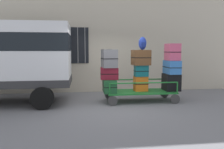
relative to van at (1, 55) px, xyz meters
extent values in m
plane|color=slate|center=(3.60, -0.45, -1.65)|extent=(40.00, 40.00, 0.00)
cube|color=#BCB29E|center=(3.60, 2.00, 0.85)|extent=(12.00, 0.30, 5.00)
cube|color=black|center=(2.34, 1.83, 0.35)|extent=(1.20, 0.04, 1.50)
cylinder|color=gray|center=(1.89, 1.79, 0.35)|extent=(0.03, 0.03, 1.50)
cylinder|color=gray|center=(2.19, 1.79, 0.35)|extent=(0.03, 0.03, 1.50)
cylinder|color=gray|center=(2.49, 1.79, 0.35)|extent=(0.03, 0.03, 1.50)
cylinder|color=gray|center=(2.79, 1.79, 0.35)|extent=(0.03, 0.03, 1.50)
cube|color=silver|center=(0.00, 0.01, 0.01)|extent=(4.50, 1.89, 2.03)
cube|color=black|center=(0.00, 0.01, 0.40)|extent=(4.52, 1.91, 0.55)
cube|color=#2D2D30|center=(0.00, 0.01, -0.88)|extent=(4.54, 1.93, 0.24)
cylinder|color=black|center=(1.44, -0.94, -1.30)|extent=(0.70, 0.22, 0.70)
cube|color=#1E722D|center=(4.70, -0.23, -1.31)|extent=(2.39, 0.98, 0.05)
cylinder|color=#383838|center=(5.77, -0.74, -1.49)|extent=(0.32, 0.06, 0.32)
cylinder|color=#383838|center=(5.77, 0.28, -1.49)|extent=(0.32, 0.06, 0.32)
cylinder|color=#383838|center=(3.63, -0.74, -1.49)|extent=(0.32, 0.06, 0.32)
cylinder|color=#383838|center=(3.63, 0.28, -1.49)|extent=(0.32, 0.06, 0.32)
cylinder|color=#1E722D|center=(5.86, -0.68, -1.11)|extent=(0.04, 0.04, 0.35)
cylinder|color=#1E722D|center=(5.86, 0.22, -1.11)|extent=(0.04, 0.04, 0.35)
cylinder|color=#1E722D|center=(3.54, -0.68, -1.11)|extent=(0.04, 0.04, 0.35)
cylinder|color=#1E722D|center=(3.54, 0.22, -1.11)|extent=(0.04, 0.04, 0.35)
cylinder|color=#1E722D|center=(4.70, -0.68, -0.93)|extent=(2.31, 0.04, 0.04)
cylinder|color=#1E722D|center=(4.70, 0.22, -0.93)|extent=(2.31, 0.04, 0.04)
cube|color=#194C28|center=(3.58, -0.25, -1.07)|extent=(0.44, 0.84, 0.43)
cube|color=black|center=(3.58, -0.25, -1.07)|extent=(0.45, 0.85, 0.02)
cube|color=black|center=(3.58, -0.25, -0.85)|extent=(0.15, 0.03, 0.02)
cube|color=maroon|center=(3.58, -0.21, -0.64)|extent=(0.63, 0.57, 0.39)
cube|color=black|center=(3.58, -0.21, -0.64)|extent=(0.64, 0.58, 0.02)
cube|color=black|center=(3.58, -0.21, -0.45)|extent=(0.16, 0.04, 0.02)
cube|color=slate|center=(3.58, -0.20, -0.13)|extent=(0.52, 0.70, 0.62)
cube|color=black|center=(3.58, -0.20, -0.13)|extent=(0.53, 0.71, 0.02)
cube|color=black|center=(3.58, -0.20, 0.17)|extent=(0.16, 0.04, 0.02)
cube|color=orange|center=(4.70, -0.21, -1.02)|extent=(0.48, 0.35, 0.52)
cube|color=black|center=(4.70, -0.21, -1.02)|extent=(0.49, 0.36, 0.02)
cube|color=black|center=(4.70, -0.21, -0.77)|extent=(0.16, 0.04, 0.02)
cube|color=#0F5960|center=(4.70, -0.26, -0.57)|extent=(0.48, 0.31, 0.39)
cube|color=black|center=(4.70, -0.26, -0.57)|extent=(0.49, 0.32, 0.02)
cube|color=black|center=(4.70, -0.26, -0.38)|extent=(0.16, 0.04, 0.02)
cube|color=brown|center=(4.70, -0.19, -0.10)|extent=(0.61, 0.57, 0.53)
cube|color=black|center=(4.70, -0.19, -0.10)|extent=(0.62, 0.58, 0.02)
cube|color=black|center=(4.70, -0.19, 0.15)|extent=(0.16, 0.04, 0.02)
cube|color=black|center=(5.82, -0.22, -0.99)|extent=(0.52, 0.62, 0.60)
cube|color=black|center=(5.82, -0.22, -0.99)|extent=(0.53, 0.63, 0.02)
cube|color=black|center=(5.82, -0.22, -0.69)|extent=(0.16, 0.03, 0.02)
cube|color=#3372C6|center=(5.82, -0.25, -0.45)|extent=(0.43, 0.72, 0.47)
cube|color=black|center=(5.82, -0.25, -0.45)|extent=(0.44, 0.73, 0.02)
cube|color=black|center=(5.82, -0.25, -0.22)|extent=(0.15, 0.03, 0.02)
cube|color=#CC4C72|center=(5.82, -0.26, 0.09)|extent=(0.43, 0.61, 0.59)
cube|color=black|center=(5.82, -0.26, 0.09)|extent=(0.44, 0.62, 0.02)
cube|color=black|center=(5.82, -0.26, 0.37)|extent=(0.14, 0.04, 0.02)
ellipsoid|color=navy|center=(4.74, -0.25, 0.38)|extent=(0.27, 0.19, 0.44)
cube|color=navy|center=(4.74, -0.34, 0.34)|extent=(0.14, 0.06, 0.15)
camera|label=1|loc=(2.66, -8.07, 0.17)|focal=37.06mm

